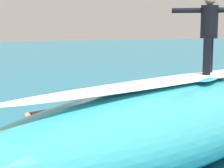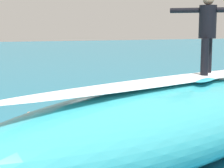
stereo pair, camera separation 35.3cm
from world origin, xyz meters
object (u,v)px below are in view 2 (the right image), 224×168
(surfboard_riding, at_px, (206,76))
(surfer_paddling, at_px, (47,114))
(surfboard_paddling, at_px, (44,120))
(surfer_riding, at_px, (207,28))

(surfboard_riding, height_order, surfer_paddling, surfboard_riding)
(surfboard_riding, bearing_deg, surfer_paddling, -106.73)
(surfer_paddling, bearing_deg, surfboard_paddling, -0.00)
(surfer_riding, xyz_separation_m, surfboard_paddling, (2.58, -4.12, -2.64))
(surfboard_riding, xyz_separation_m, surfer_riding, (-0.00, -0.00, 0.99))
(surfboard_paddling, relative_size, surfer_paddling, 1.45)
(surfer_riding, relative_size, surfboard_paddling, 0.74)
(surfer_riding, height_order, surfer_paddling, surfer_riding)
(surfboard_paddling, distance_m, surfer_paddling, 0.20)
(surfboard_riding, xyz_separation_m, surfboard_paddling, (2.58, -4.12, -1.65))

